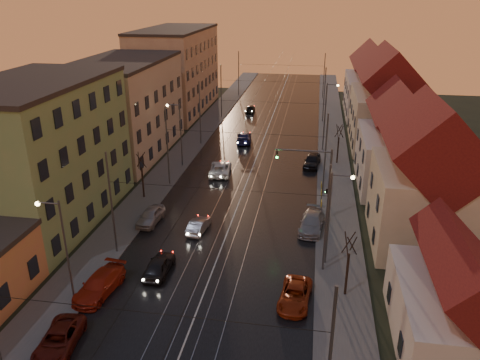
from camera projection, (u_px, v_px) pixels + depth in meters
The scene contains 45 objects.
ground at pixel (187, 336), 30.11m from camera, with size 160.00×160.00×0.00m, color black.
road at pixel (261, 145), 66.61m from camera, with size 16.00×120.00×0.04m, color black.
sidewalk_left at pixel (193, 141), 68.08m from camera, with size 4.00×120.00×0.15m, color #4C4C4C.
sidewalk_right at pixel (333, 148), 65.10m from camera, with size 4.00×120.00×0.15m, color #4C4C4C.
tram_rail_0 at pixel (246, 144), 66.92m from camera, with size 0.06×120.00×0.03m, color gray.
tram_rail_1 at pixel (256, 145), 66.71m from camera, with size 0.06×120.00×0.03m, color gray.
tram_rail_2 at pixel (267, 145), 66.48m from camera, with size 0.06×120.00×0.03m, color gray.
tram_rail_3 at pixel (277, 146), 66.27m from camera, with size 0.06×120.00×0.03m, color gray.
apartment_left_1 at pixel (40, 155), 43.02m from camera, with size 10.00×18.00×13.00m, color #699861.
apartment_left_2 at pixel (125, 109), 61.46m from camera, with size 10.00×20.00×12.00m, color tan.
apartment_left_3 at pixel (176, 72), 82.99m from camera, with size 10.00×24.00×14.00m, color #A48069.
house_right_0 at pixel (466, 306), 28.29m from camera, with size 8.16×10.20×5.80m.
house_right_1 at pixel (428, 185), 39.20m from camera, with size 8.67×10.20×10.80m.
house_right_2 at pixel (403, 146), 51.37m from camera, with size 9.18×12.24×9.20m.
house_right_3 at pixel (387, 105), 64.62m from camera, with size 9.18×14.28×11.50m.
house_right_4 at pixel (373, 85), 81.33m from camera, with size 9.18×16.32×10.00m.
catenary_pole_l_1 at pixel (112, 204), 37.89m from camera, with size 0.16×0.16×9.00m, color #595B60.
catenary_pole_r_1 at pixel (326, 220), 35.33m from camera, with size 0.16×0.16×9.00m, color #595B60.
catenary_pole_l_2 at pixel (167, 147), 51.58m from camera, with size 0.16×0.16×9.00m, color #595B60.
catenary_pole_r_2 at pixel (325, 155), 49.02m from camera, with size 0.16×0.16×9.00m, color #595B60.
catenary_pole_l_3 at pixel (200, 114), 65.27m from camera, with size 0.16×0.16×9.00m, color #595B60.
catenary_pole_r_3 at pixel (325, 119), 62.71m from camera, with size 0.16×0.16×9.00m, color #595B60.
catenary_pole_l_4 at pixel (221, 92), 78.96m from camera, with size 0.16×0.16×9.00m, color #595B60.
catenary_pole_r_4 at pixel (324, 95), 76.40m from camera, with size 0.16×0.16×9.00m, color #595B60.
catenary_pole_l_5 at pixel (239, 74), 95.39m from camera, with size 0.16×0.16×9.00m, color #595B60.
catenary_pole_r_5 at pixel (324, 76), 92.83m from camera, with size 0.16×0.16×9.00m, color #595B60.
street_lamp_0 at pixel (61, 243), 31.43m from camera, with size 1.75×0.32×8.00m.
street_lamp_1 at pixel (333, 210), 36.02m from camera, with size 1.75×0.32×8.00m.
street_lamp_2 at pixel (178, 129), 56.99m from camera, with size 1.75×0.32×8.00m.
street_lamp_3 at pixel (328, 104), 68.88m from camera, with size 1.75×0.32×8.00m.
traffic_light_mast at pixel (319, 175), 43.60m from camera, with size 5.30×0.32×7.20m.
bare_tree_0 at pixel (142, 176), 48.94m from camera, with size 1.09×1.09×5.11m.
bare_tree_1 at pixel (348, 266), 33.12m from camera, with size 1.09×1.09×5.11m.
bare_tree_2 at pixel (338, 145), 58.65m from camera, with size 1.09×1.09×5.11m.
driving_car_0 at pixel (159, 265), 36.49m from camera, with size 1.68×4.18×1.42m, color black.
driving_car_1 at pixel (199, 226), 42.80m from camera, with size 1.29×3.70×1.22m, color gray.
driving_car_2 at pixel (220, 168), 56.02m from camera, with size 2.40×5.20×1.44m, color silver.
driving_car_3 at pixel (244, 137), 67.64m from camera, with size 2.05×5.05×1.47m, color #171946.
driving_car_4 at pixel (250, 109), 84.00m from camera, with size 1.57×3.89×1.33m, color black.
parked_left_1 at pixel (59, 340), 28.86m from camera, with size 2.12×4.60×1.28m, color #4E130D.
parked_left_2 at pixel (99, 285), 34.07m from camera, with size 2.05×5.04×1.46m, color #9D210F.
parked_left_3 at pixel (151, 216), 44.38m from camera, with size 1.69×4.19×1.43m, color #A9AAAF.
parked_right_0 at pixel (295, 295), 33.07m from camera, with size 2.09×4.53×1.26m, color maroon.
parked_right_1 at pixel (312, 222), 43.11m from camera, with size 2.05×5.05×1.47m, color #97979C.
parked_right_2 at pixel (312, 161), 58.45m from camera, with size 1.81×4.49×1.53m, color black.
Camera 1 is at (7.21, -23.16, 20.76)m, focal length 35.00 mm.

